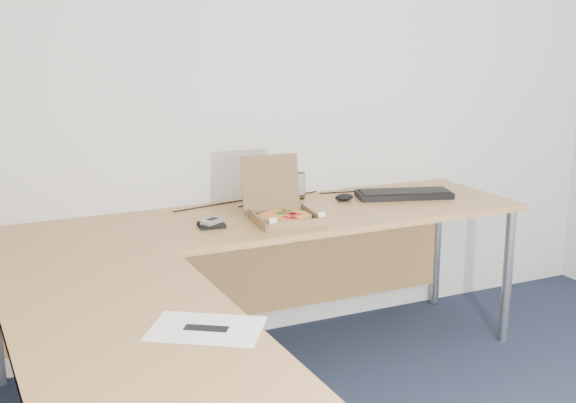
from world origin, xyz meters
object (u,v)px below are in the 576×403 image
keyboard (404,194)px  pizza_box (283,213)px  desk (236,256)px  drinking_glass (298,186)px  wallet (211,225)px

keyboard → pizza_box: bearing=-151.3°
pizza_box → keyboard: 0.77m
desk → drinking_glass: size_ratio=18.77×
pizza_box → drinking_glass: pizza_box is taller
desk → keyboard: 1.21m
wallet → desk: bearing=-86.4°
pizza_box → drinking_glass: (0.25, 0.36, 0.03)m
keyboard → desk: bearing=-139.7°
drinking_glass → keyboard: drinking_glass is taller
desk → wallet: bearing=86.3°
wallet → drinking_glass: bearing=36.5°
wallet → keyboard: bearing=13.3°
pizza_box → wallet: size_ratio=2.85×
pizza_box → drinking_glass: size_ratio=2.39×
desk → drinking_glass: 0.92m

